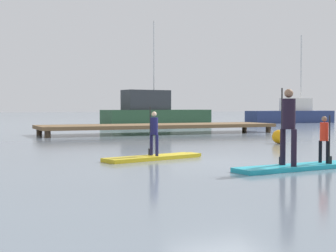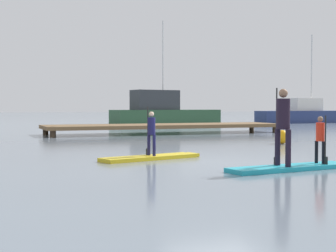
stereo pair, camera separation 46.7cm
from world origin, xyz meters
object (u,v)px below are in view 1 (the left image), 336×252
(mooring_buoy_far, at_px, (279,137))
(paddler_child_solo, at_px, (154,131))
(fishing_boat_white_large, at_px, (154,112))
(paddleboard_near, at_px, (154,157))
(paddleboard_far, at_px, (298,167))
(paddler_child_front, at_px, (324,137))
(trawler_grey_distant, at_px, (291,114))
(paddler_adult, at_px, (288,122))

(mooring_buoy_far, bearing_deg, paddler_child_solo, -151.39)
(paddler_child_solo, bearing_deg, fishing_boat_white_large, 68.70)
(paddleboard_near, xyz_separation_m, paddleboard_far, (2.24, -3.31, -0.00))
(paddleboard_near, bearing_deg, paddleboard_far, -55.83)
(paddler_child_front, bearing_deg, paddleboard_far, -174.68)
(paddler_child_solo, relative_size, mooring_buoy_far, 2.50)
(paddleboard_far, xyz_separation_m, trawler_grey_distant, (20.12, 27.40, 0.69))
(trawler_grey_distant, height_order, mooring_buoy_far, trawler_grey_distant)
(paddler_adult, bearing_deg, paddleboard_far, 5.13)
(paddler_child_solo, bearing_deg, paddler_child_front, -46.80)
(paddleboard_far, xyz_separation_m, paddler_child_front, (0.79, 0.07, 0.67))
(paddleboard_far, bearing_deg, fishing_boat_white_large, 74.91)
(paddler_child_front, xyz_separation_m, fishing_boat_white_large, (7.16, 29.41, 0.29))
(trawler_grey_distant, xyz_separation_m, mooring_buoy_far, (-15.79, -20.50, -0.48))
(fishing_boat_white_large, distance_m, mooring_buoy_far, 22.88)
(paddleboard_near, xyz_separation_m, mooring_buoy_far, (6.58, 3.60, 0.22))
(paddler_adult, bearing_deg, fishing_boat_white_large, 74.36)
(paddler_adult, distance_m, paddler_child_front, 1.17)
(paddler_child_front, bearing_deg, paddleboard_near, 133.22)
(paddler_child_solo, relative_size, fishing_boat_white_large, 0.14)
(fishing_boat_white_large, bearing_deg, paddleboard_near, -111.28)
(fishing_boat_white_large, relative_size, trawler_grey_distant, 1.16)
(paddler_child_front, height_order, trawler_grey_distant, trawler_grey_distant)
(paddler_child_solo, bearing_deg, paddler_adult, -59.88)
(mooring_buoy_far, bearing_deg, paddleboard_far, -122.10)
(paddleboard_near, relative_size, paddler_adult, 1.73)
(paddler_adult, height_order, mooring_buoy_far, paddler_adult)
(paddleboard_near, height_order, paddler_child_solo, paddler_child_solo)
(paddler_adult, relative_size, mooring_buoy_far, 3.29)
(trawler_grey_distant, bearing_deg, paddleboard_far, -126.29)
(paddler_child_solo, relative_size, paddler_adult, 0.76)
(paddleboard_far, bearing_deg, paddler_child_solo, 124.17)
(paddler_child_front, distance_m, fishing_boat_white_large, 30.27)
(paddleboard_near, bearing_deg, mooring_buoy_far, 28.70)
(paddler_adult, xyz_separation_m, fishing_boat_white_large, (8.26, 29.52, -0.08))
(paddler_adult, distance_m, fishing_boat_white_large, 30.65)
(paddler_child_solo, height_order, trawler_grey_distant, trawler_grey_distant)
(paddleboard_near, height_order, paddler_adult, paddler_adult)
(paddler_child_solo, xyz_separation_m, paddler_adult, (1.94, -3.34, 0.32))
(trawler_grey_distant, distance_m, mooring_buoy_far, 25.88)
(paddleboard_far, height_order, trawler_grey_distant, trawler_grey_distant)
(paddler_child_front, height_order, mooring_buoy_far, paddler_child_front)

